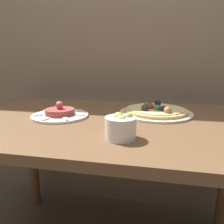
% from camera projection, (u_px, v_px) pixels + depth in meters
% --- Properties ---
extents(back_wall, '(8.00, 0.05, 2.60)m').
position_uv_depth(back_wall, '(127.00, 11.00, 1.33)').
color(back_wall, '#84705B').
rests_on(back_wall, ground_plane).
extents(dining_table, '(1.34, 0.82, 0.76)m').
position_uv_depth(dining_table, '(108.00, 140.00, 0.97)').
color(dining_table, brown).
rests_on(dining_table, ground_plane).
extents(pizza_plate, '(0.34, 0.34, 0.06)m').
position_uv_depth(pizza_plate, '(156.00, 111.00, 1.03)').
color(pizza_plate, silver).
rests_on(pizza_plate, dining_table).
extents(tartare_plate, '(0.25, 0.25, 0.07)m').
position_uv_depth(tartare_plate, '(60.00, 114.00, 0.98)').
color(tartare_plate, silver).
rests_on(tartare_plate, dining_table).
extents(small_bowl, '(0.10, 0.10, 0.09)m').
position_uv_depth(small_bowl, '(121.00, 127.00, 0.70)').
color(small_bowl, white).
rests_on(small_bowl, dining_table).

